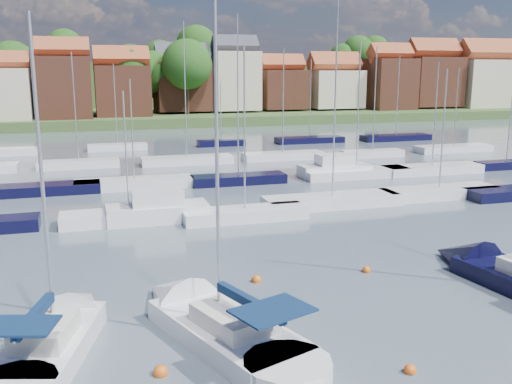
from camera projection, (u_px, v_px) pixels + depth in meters
name	position (u px, v px, depth m)	size (l,w,h in m)	color
ground	(186.00, 170.00, 60.14)	(260.00, 260.00, 0.00)	#485461
sailboat_left	(60.00, 335.00, 22.09)	(5.17, 10.12, 13.39)	silver
sailboat_centre	(207.00, 321.00, 23.31)	(6.93, 12.00, 15.84)	silver
sailboat_navy	(504.00, 275.00, 28.53)	(4.45, 11.34, 15.32)	black
buoy_c	(252.00, 358.00, 21.06)	(0.46, 0.46, 0.46)	#D85914
buoy_d	(410.00, 373.00, 20.01)	(0.44, 0.44, 0.44)	#D85914
buoy_e	(366.00, 272.00, 29.94)	(0.45, 0.45, 0.45)	#D85914
buoy_g	(161.00, 375.00, 19.88)	(0.52, 0.52, 0.52)	#D85914
buoy_h	(256.00, 282.00, 28.57)	(0.50, 0.50, 0.50)	#D85914
marina_field	(213.00, 173.00, 56.03)	(79.62, 41.41, 15.93)	silver
far_shore_town	(134.00, 92.00, 146.66)	(212.46, 90.00, 22.27)	#3B562B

